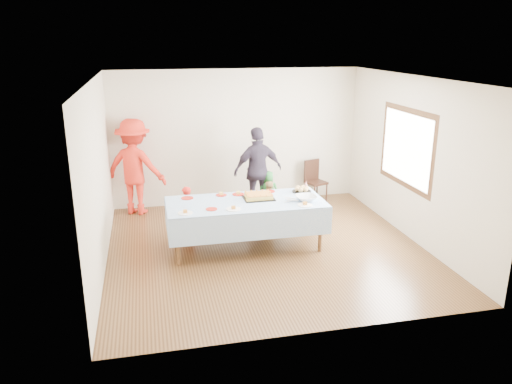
% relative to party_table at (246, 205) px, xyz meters
% --- Properties ---
extents(ground, '(5.00, 5.00, 0.00)m').
position_rel_party_table_xyz_m(ground, '(0.31, -0.11, -0.72)').
color(ground, '#412712').
rests_on(ground, ground).
extents(room_walls, '(5.04, 5.04, 2.72)m').
position_rel_party_table_xyz_m(room_walls, '(0.36, -0.10, 1.05)').
color(room_walls, beige).
rests_on(room_walls, ground).
extents(party_table, '(2.50, 1.10, 0.78)m').
position_rel_party_table_xyz_m(party_table, '(0.00, 0.00, 0.00)').
color(party_table, brown).
rests_on(party_table, ground).
extents(birthday_cake, '(0.49, 0.38, 0.09)m').
position_rel_party_table_xyz_m(birthday_cake, '(0.23, 0.10, 0.10)').
color(birthday_cake, black).
rests_on(birthday_cake, party_table).
extents(rolls_tray, '(0.32, 0.32, 0.10)m').
position_rel_party_table_xyz_m(rolls_tray, '(1.03, 0.30, 0.10)').
color(rolls_tray, black).
rests_on(rolls_tray, party_table).
extents(punch_bowl, '(0.34, 0.34, 0.08)m').
position_rel_party_table_xyz_m(punch_bowl, '(0.95, -0.16, 0.10)').
color(punch_bowl, silver).
rests_on(punch_bowl, party_table).
extents(party_hat, '(0.09, 0.09, 0.15)m').
position_rel_party_table_xyz_m(party_hat, '(1.14, 0.43, 0.13)').
color(party_hat, silver).
rests_on(party_hat, party_table).
extents(fork_pile, '(0.24, 0.18, 0.07)m').
position_rel_party_table_xyz_m(fork_pile, '(0.71, -0.14, 0.09)').
color(fork_pile, white).
rests_on(fork_pile, party_table).
extents(plate_red_far_a, '(0.20, 0.20, 0.01)m').
position_rel_party_table_xyz_m(plate_red_far_a, '(-0.89, 0.36, 0.06)').
color(plate_red_far_a, '#B8170D').
rests_on(plate_red_far_a, party_table).
extents(plate_red_far_b, '(0.18, 0.18, 0.01)m').
position_rel_party_table_xyz_m(plate_red_far_b, '(-0.33, 0.40, 0.06)').
color(plate_red_far_b, '#B8170D').
rests_on(plate_red_far_b, party_table).
extents(plate_red_far_c, '(0.20, 0.20, 0.01)m').
position_rel_party_table_xyz_m(plate_red_far_c, '(-0.05, 0.38, 0.06)').
color(plate_red_far_c, '#B8170D').
rests_on(plate_red_far_c, party_table).
extents(plate_red_far_d, '(0.18, 0.18, 0.01)m').
position_rel_party_table_xyz_m(plate_red_far_d, '(0.50, 0.43, 0.06)').
color(plate_red_far_d, '#B8170D').
rests_on(plate_red_far_d, party_table).
extents(plate_red_near, '(0.18, 0.18, 0.01)m').
position_rel_party_table_xyz_m(plate_red_near, '(-0.58, -0.26, 0.06)').
color(plate_red_near, '#B8170D').
rests_on(plate_red_near, party_table).
extents(plate_white_left, '(0.22, 0.22, 0.01)m').
position_rel_party_table_xyz_m(plate_white_left, '(-0.99, -0.36, 0.06)').
color(plate_white_left, white).
rests_on(plate_white_left, party_table).
extents(plate_white_mid, '(0.23, 0.23, 0.01)m').
position_rel_party_table_xyz_m(plate_white_mid, '(-0.26, -0.34, 0.06)').
color(plate_white_mid, white).
rests_on(plate_white_mid, party_table).
extents(plate_white_right, '(0.23, 0.23, 0.01)m').
position_rel_party_table_xyz_m(plate_white_right, '(0.86, -0.39, 0.06)').
color(plate_white_right, white).
rests_on(plate_white_right, party_table).
extents(dining_chair, '(0.47, 0.47, 0.85)m').
position_rel_party_table_xyz_m(dining_chair, '(1.88, 2.11, -0.25)').
color(dining_chair, black).
rests_on(dining_chair, ground).
extents(toddler_left, '(0.36, 0.30, 0.85)m').
position_rel_party_table_xyz_m(toddler_left, '(-0.88, 0.79, -0.30)').
color(toddler_left, red).
rests_on(toddler_left, ground).
extents(toddler_mid, '(0.44, 0.32, 0.82)m').
position_rel_party_table_xyz_m(toddler_mid, '(0.77, 1.59, -0.31)').
color(toddler_mid, '#267430').
rests_on(toddler_mid, ground).
extents(toddler_right, '(0.45, 0.40, 0.76)m').
position_rel_party_table_xyz_m(toddler_right, '(0.64, 1.09, -0.34)').
color(toddler_right, tan).
rests_on(toddler_right, ground).
extents(adult_left, '(1.36, 1.10, 1.84)m').
position_rel_party_table_xyz_m(adult_left, '(-1.73, 2.09, 0.19)').
color(adult_left, red).
rests_on(adult_left, ground).
extents(adult_right, '(1.04, 0.59, 1.67)m').
position_rel_party_table_xyz_m(adult_right, '(0.57, 1.65, 0.11)').
color(adult_right, '#322A3A').
rests_on(adult_right, ground).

